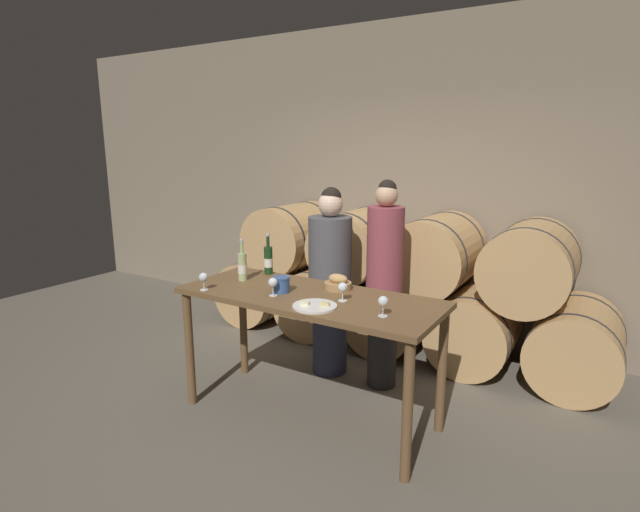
% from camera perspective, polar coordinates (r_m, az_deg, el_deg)
% --- Properties ---
extents(ground_plane, '(10.00, 10.00, 0.00)m').
position_cam_1_polar(ground_plane, '(3.92, -1.21, -17.79)').
color(ground_plane, '#665E51').
extents(stone_wall_back, '(10.00, 0.12, 3.20)m').
position_cam_1_polar(stone_wall_back, '(5.30, 11.29, 8.26)').
color(stone_wall_back, gray).
rests_on(stone_wall_back, ground_plane).
extents(barrel_stack, '(3.97, 0.89, 1.36)m').
position_cam_1_polar(barrel_stack, '(4.95, 8.52, -3.26)').
color(barrel_stack, tan).
rests_on(barrel_stack, ground_plane).
extents(tasting_table, '(1.89, 0.75, 0.95)m').
position_cam_1_polar(tasting_table, '(3.57, -1.27, -6.23)').
color(tasting_table, brown).
rests_on(tasting_table, ground_plane).
extents(person_left, '(0.37, 0.37, 1.64)m').
position_cam_1_polar(person_left, '(4.31, 1.16, -2.95)').
color(person_left, '#2D334C').
rests_on(person_left, ground_plane).
extents(person_right, '(0.29, 0.29, 1.72)m').
position_cam_1_polar(person_right, '(4.07, 7.33, -3.10)').
color(person_right, '#232326').
rests_on(person_right, ground_plane).
extents(wine_bottle_red, '(0.07, 0.07, 0.34)m').
position_cam_1_polar(wine_bottle_red, '(4.08, -5.93, -0.44)').
color(wine_bottle_red, '#193819').
rests_on(wine_bottle_red, tasting_table).
extents(wine_bottle_white, '(0.07, 0.07, 0.33)m').
position_cam_1_polar(wine_bottle_white, '(3.92, -8.86, -1.15)').
color(wine_bottle_white, '#ADBC7F').
rests_on(wine_bottle_white, tasting_table).
extents(blue_crock, '(0.12, 0.12, 0.11)m').
position_cam_1_polar(blue_crock, '(3.58, -4.42, -3.17)').
color(blue_crock, '#335693').
rests_on(blue_crock, tasting_table).
extents(bread_basket, '(0.20, 0.20, 0.11)m').
position_cam_1_polar(bread_basket, '(3.66, 2.06, -3.15)').
color(bread_basket, '#A87F4C').
rests_on(bread_basket, tasting_table).
extents(cheese_plate, '(0.29, 0.29, 0.04)m').
position_cam_1_polar(cheese_plate, '(3.27, -0.61, -5.73)').
color(cheese_plate, white).
rests_on(cheese_plate, tasting_table).
extents(wine_glass_far_left, '(0.07, 0.07, 0.13)m').
position_cam_1_polar(wine_glass_far_left, '(3.71, -13.18, -2.45)').
color(wine_glass_far_left, white).
rests_on(wine_glass_far_left, tasting_table).
extents(wine_glass_left, '(0.07, 0.07, 0.13)m').
position_cam_1_polar(wine_glass_left, '(3.50, -5.41, -3.10)').
color(wine_glass_left, white).
rests_on(wine_glass_left, tasting_table).
extents(wine_glass_center, '(0.07, 0.07, 0.13)m').
position_cam_1_polar(wine_glass_center, '(3.37, 2.61, -3.67)').
color(wine_glass_center, white).
rests_on(wine_glass_center, tasting_table).
extents(wine_glass_right, '(0.07, 0.07, 0.13)m').
position_cam_1_polar(wine_glass_right, '(3.10, 7.23, -5.25)').
color(wine_glass_right, white).
rests_on(wine_glass_right, tasting_table).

